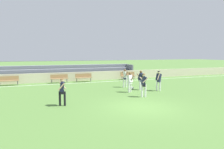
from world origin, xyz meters
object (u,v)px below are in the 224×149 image
at_px(bleacher_stand, 55,72).
at_px(bench_far_left, 128,75).
at_px(player_white_pressing_high, 125,76).
at_px(player_dark_wide_right, 144,83).
at_px(player_dark_overlapping, 141,78).
at_px(player_dark_wide_left, 159,79).
at_px(bench_far_right, 59,78).
at_px(player_white_deep_cover, 130,80).
at_px(player_dark_trailing_run, 62,90).
at_px(bench_near_wall_gap, 84,77).
at_px(soccer_ball, 132,88).
at_px(bench_near_bin, 9,80).

xyz_separation_m(bleacher_stand, bench_far_left, (8.21, -2.73, -0.39)).
xyz_separation_m(player_white_pressing_high, player_dark_wide_right, (-0.48, -4.32, 0.01)).
height_order(player_dark_overlapping, player_dark_wide_left, player_dark_wide_left).
xyz_separation_m(bleacher_stand, bench_far_right, (0.25, -2.73, -0.39)).
relative_size(player_white_deep_cover, player_dark_wide_right, 0.95).
relative_size(player_dark_overlapping, player_dark_trailing_run, 1.01).
bearing_deg(bench_near_wall_gap, player_white_deep_cover, -74.09).
distance_m(player_white_deep_cover, soccer_ball, 1.65).
bearing_deg(bench_far_left, bench_near_bin, 180.00).
bearing_deg(player_dark_trailing_run, player_dark_overlapping, 24.11).
bearing_deg(player_dark_overlapping, bench_far_right, 132.19).
height_order(player_white_pressing_high, player_dark_wide_left, player_white_pressing_high).
height_order(player_white_deep_cover, player_dark_wide_left, player_dark_wide_left).
relative_size(bench_near_bin, player_dark_wide_left, 1.08).
distance_m(bench_near_wall_gap, soccer_ball, 6.85).
relative_size(player_white_pressing_high, player_dark_trailing_run, 1.02).
xyz_separation_m(player_dark_wide_right, player_dark_wide_left, (2.34, 1.70, -0.02)).
relative_size(bench_near_bin, soccer_ball, 8.18).
bearing_deg(player_dark_wide_right, player_dark_trailing_run, -175.38).
xyz_separation_m(player_white_deep_cover, player_dark_trailing_run, (-5.57, -2.43, 0.02)).
bearing_deg(bench_near_wall_gap, bench_far_right, 180.00).
bearing_deg(bench_far_left, player_dark_wide_right, -108.45).
xyz_separation_m(player_dark_wide_right, soccer_ball, (0.66, 3.13, -0.90)).
relative_size(bleacher_stand, bench_near_wall_gap, 10.86).
height_order(player_white_deep_cover, player_dark_trailing_run, player_dark_trailing_run).
distance_m(bench_near_bin, player_dark_wide_right, 13.42).
bearing_deg(player_white_deep_cover, player_dark_wide_right, -85.60).
height_order(bench_far_right, bench_near_bin, same).
bearing_deg(soccer_ball, player_dark_overlapping, -42.15).
bearing_deg(player_dark_overlapping, soccer_ball, 137.85).
bearing_deg(bench_far_left, bench_far_right, 180.00).
distance_m(player_white_deep_cover, player_dark_trailing_run, 6.07).
bearing_deg(player_dark_trailing_run, player_dark_wide_right, 4.62).
xyz_separation_m(bleacher_stand, bench_near_wall_gap, (2.85, -2.73, -0.39)).
xyz_separation_m(bench_far_right, player_white_deep_cover, (4.70, -7.35, 0.41)).
relative_size(bench_near_wall_gap, soccer_ball, 8.18).
xyz_separation_m(player_white_pressing_high, player_dark_wide_left, (1.87, -2.61, -0.01)).
relative_size(bench_far_left, bench_near_bin, 1.00).
relative_size(bench_far_left, player_dark_wide_left, 1.08).
bearing_deg(player_dark_wide_left, bench_near_wall_gap, 121.10).
bearing_deg(player_dark_wide_left, soccer_ball, 139.85).
xyz_separation_m(player_dark_overlapping, soccer_ball, (-0.54, 0.49, -0.87)).
distance_m(bench_far_right, player_dark_overlapping, 9.03).
height_order(player_dark_overlapping, player_dark_wide_right, player_dark_wide_right).
bearing_deg(soccer_ball, bench_far_left, 68.38).
bearing_deg(bench_near_bin, soccer_ball, -30.99).
bearing_deg(bench_near_bin, bleacher_stand, 30.95).
height_order(bench_near_bin, bench_near_wall_gap, same).
relative_size(bench_near_bin, player_dark_overlapping, 1.09).
bearing_deg(bench_near_bin, player_dark_wide_right, -44.00).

